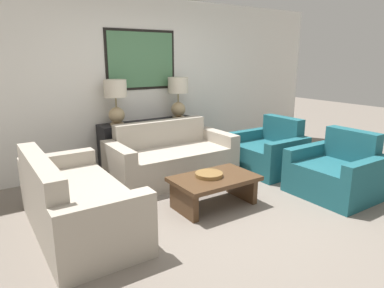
# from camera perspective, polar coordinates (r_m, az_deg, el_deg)

# --- Properties ---
(ground_plane) EXTENTS (20.00, 20.00, 0.00)m
(ground_plane) POSITION_cam_1_polar(r_m,az_deg,el_deg) (4.03, 6.87, -11.43)
(ground_plane) COLOR slate
(back_wall) EXTENTS (7.40, 0.12, 2.65)m
(back_wall) POSITION_cam_1_polar(r_m,az_deg,el_deg) (5.64, -8.55, 9.95)
(back_wall) COLOR silver
(back_wall) RESTS_ON ground_plane
(console_table) EXTENTS (1.61, 0.39, 0.76)m
(console_table) POSITION_cam_1_polar(r_m,az_deg,el_deg) (5.55, -6.99, -0.04)
(console_table) COLOR black
(console_table) RESTS_ON ground_plane
(table_lamp_left) EXTENTS (0.33, 0.33, 0.67)m
(table_lamp_left) POSITION_cam_1_polar(r_m,az_deg,el_deg) (5.20, -12.59, 7.51)
(table_lamp_left) COLOR tan
(table_lamp_left) RESTS_ON console_table
(table_lamp_right) EXTENTS (0.33, 0.33, 0.67)m
(table_lamp_right) POSITION_cam_1_polar(r_m,az_deg,el_deg) (5.67, -2.32, 8.37)
(table_lamp_right) COLOR tan
(table_lamp_right) RESTS_ON console_table
(couch_by_back_wall) EXTENTS (1.82, 0.86, 0.82)m
(couch_by_back_wall) POSITION_cam_1_polar(r_m,az_deg,el_deg) (5.00, -3.49, -2.61)
(couch_by_back_wall) COLOR #ADA393
(couch_by_back_wall) RESTS_ON ground_plane
(couch_by_side) EXTENTS (0.86, 1.82, 0.82)m
(couch_by_side) POSITION_cam_1_polar(r_m,az_deg,el_deg) (3.73, -18.88, -9.42)
(couch_by_side) COLOR #ADA393
(couch_by_side) RESTS_ON ground_plane
(coffee_table) EXTENTS (1.00, 0.63, 0.37)m
(coffee_table) POSITION_cam_1_polar(r_m,az_deg,el_deg) (4.11, 3.73, -6.80)
(coffee_table) COLOR #4C331E
(coffee_table) RESTS_ON ground_plane
(decorative_bowl) EXTENTS (0.33, 0.33, 0.05)m
(decorative_bowl) POSITION_cam_1_polar(r_m,az_deg,el_deg) (4.08, 2.84, -5.11)
(decorative_bowl) COLOR olive
(decorative_bowl) RESTS_ON coffee_table
(armchair_near_back_wall) EXTENTS (0.85, 0.98, 0.83)m
(armchair_near_back_wall) POSITION_cam_1_polar(r_m,az_deg,el_deg) (5.50, 12.60, -1.48)
(armchair_near_back_wall) COLOR #1E5B66
(armchair_near_back_wall) RESTS_ON ground_plane
(armchair_near_camera) EXTENTS (0.85, 0.98, 0.83)m
(armchair_near_camera) POSITION_cam_1_polar(r_m,az_deg,el_deg) (4.79, 22.84, -4.61)
(armchair_near_camera) COLOR #1E5B66
(armchair_near_camera) RESTS_ON ground_plane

